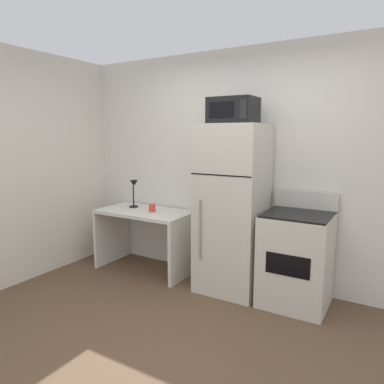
{
  "coord_description": "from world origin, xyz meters",
  "views": [
    {
      "loc": [
        1.48,
        -2.05,
        1.67
      ],
      "look_at": [
        -0.39,
        1.1,
        1.07
      ],
      "focal_mm": 33.15,
      "sensor_mm": 36.0,
      "label": 1
    }
  ],
  "objects_px": {
    "desk_lamp": "(134,189)",
    "microwave": "(233,111)",
    "desk": "(146,228)",
    "oven_range": "(296,258)",
    "refrigerator": "(232,209)",
    "coffee_mug": "(152,208)"
  },
  "relations": [
    {
      "from": "refrigerator",
      "to": "oven_range",
      "type": "distance_m",
      "value": 0.81
    },
    {
      "from": "microwave",
      "to": "oven_range",
      "type": "xyz_separation_m",
      "value": [
        0.69,
        0.03,
        -1.44
      ]
    },
    {
      "from": "desk_lamp",
      "to": "refrigerator",
      "type": "relative_size",
      "value": 0.2
    },
    {
      "from": "coffee_mug",
      "to": "microwave",
      "type": "bearing_deg",
      "value": 0.83
    },
    {
      "from": "desk_lamp",
      "to": "oven_range",
      "type": "bearing_deg",
      "value": -1.07
    },
    {
      "from": "refrigerator",
      "to": "oven_range",
      "type": "relative_size",
      "value": 1.61
    },
    {
      "from": "desk",
      "to": "coffee_mug",
      "type": "relative_size",
      "value": 12.25
    },
    {
      "from": "coffee_mug",
      "to": "microwave",
      "type": "xyz_separation_m",
      "value": [
        1.03,
        0.01,
        1.11
      ]
    },
    {
      "from": "desk_lamp",
      "to": "microwave",
      "type": "distance_m",
      "value": 1.65
    },
    {
      "from": "coffee_mug",
      "to": "oven_range",
      "type": "xyz_separation_m",
      "value": [
        1.72,
        0.04,
        -0.33
      ]
    },
    {
      "from": "desk",
      "to": "refrigerator",
      "type": "relative_size",
      "value": 0.66
    },
    {
      "from": "oven_range",
      "to": "coffee_mug",
      "type": "bearing_deg",
      "value": -178.58
    },
    {
      "from": "desk_lamp",
      "to": "coffee_mug",
      "type": "distance_m",
      "value": 0.4
    },
    {
      "from": "refrigerator",
      "to": "microwave",
      "type": "xyz_separation_m",
      "value": [
        0.0,
        -0.02,
        1.02
      ]
    },
    {
      "from": "desk",
      "to": "microwave",
      "type": "xyz_separation_m",
      "value": [
        1.15,
        -0.01,
        1.38
      ]
    },
    {
      "from": "coffee_mug",
      "to": "refrigerator",
      "type": "bearing_deg",
      "value": 2.0
    },
    {
      "from": "desk_lamp",
      "to": "refrigerator",
      "type": "xyz_separation_m",
      "value": [
        1.38,
        -0.05,
        -0.1
      ]
    },
    {
      "from": "desk",
      "to": "desk_lamp",
      "type": "xyz_separation_m",
      "value": [
        -0.22,
        0.06,
        0.47
      ]
    },
    {
      "from": "desk",
      "to": "oven_range",
      "type": "xyz_separation_m",
      "value": [
        1.84,
        0.02,
        -0.06
      ]
    },
    {
      "from": "coffee_mug",
      "to": "oven_range",
      "type": "relative_size",
      "value": 0.09
    },
    {
      "from": "desk_lamp",
      "to": "oven_range",
      "type": "height_order",
      "value": "desk_lamp"
    },
    {
      "from": "desk_lamp",
      "to": "microwave",
      "type": "bearing_deg",
      "value": -2.77
    }
  ]
}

